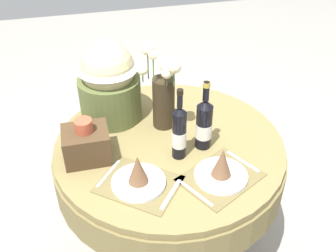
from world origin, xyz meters
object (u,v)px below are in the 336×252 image
flower_vase (163,92)px  place_setting_left (138,177)px  woven_basket_side_left (86,143)px  place_setting_right (221,170)px  wine_bottle_left (179,132)px  dining_table (169,164)px  wine_bottle_centre (204,124)px  gift_tub_back_left (108,76)px

flower_vase → place_setting_left: bearing=-117.2°
place_setting_left → woven_basket_side_left: 0.31m
place_setting_left → place_setting_right: 0.37m
place_setting_right → woven_basket_side_left: (-0.57, 0.28, 0.04)m
place_setting_left → wine_bottle_left: wine_bottle_left is taller
wine_bottle_left → place_setting_left: bearing=-146.6°
flower_vase → woven_basket_side_left: bearing=-158.1°
dining_table → wine_bottle_centre: 0.33m
gift_tub_back_left → dining_table: bearing=-50.3°
wine_bottle_left → dining_table: bearing=99.8°
place_setting_right → flower_vase: 0.50m
place_setting_left → flower_vase: size_ratio=0.92×
dining_table → gift_tub_back_left: gift_tub_back_left is taller
place_setting_left → flower_vase: 0.48m
wine_bottle_centre → woven_basket_side_left: size_ratio=1.67×
place_setting_left → wine_bottle_left: size_ratio=1.16×
dining_table → wine_bottle_left: size_ratio=3.18×
place_setting_left → dining_table: bearing=51.7°
dining_table → woven_basket_side_left: (-0.40, -0.02, 0.23)m
dining_table → wine_bottle_left: wine_bottle_left is taller
wine_bottle_left → flower_vase: bearing=93.5°
flower_vase → gift_tub_back_left: 0.30m
wine_bottle_left → wine_bottle_centre: (0.13, 0.04, -0.01)m
dining_table → place_setting_right: 0.39m
wine_bottle_left → place_setting_right: bearing=-53.1°
place_setting_right → wine_bottle_centre: bearing=92.3°
place_setting_left → wine_bottle_centre: (0.36, 0.19, 0.09)m
wine_bottle_left → wine_bottle_centre: 0.14m
dining_table → gift_tub_back_left: (-0.25, 0.30, 0.39)m
woven_basket_side_left → wine_bottle_left: bearing=-12.0°
wine_bottle_left → woven_basket_side_left: bearing=168.0°
gift_tub_back_left → wine_bottle_centre: bearing=-42.3°
woven_basket_side_left → gift_tub_back_left: bearing=64.2°
place_setting_right → wine_bottle_left: wine_bottle_left is taller
dining_table → wine_bottle_centre: (0.15, -0.07, 0.28)m
place_setting_left → place_setting_right: (0.37, -0.05, 0.00)m
dining_table → place_setting_right: bearing=-61.6°
dining_table → woven_basket_side_left: woven_basket_side_left is taller
place_setting_left → wine_bottle_left: bearing=33.4°
dining_table → wine_bottle_centre: wine_bottle_centre is taller
dining_table → place_setting_left: bearing=-128.3°
dining_table → place_setting_left: 0.38m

